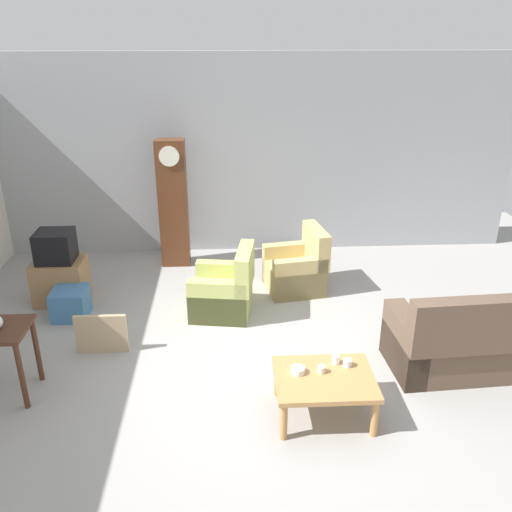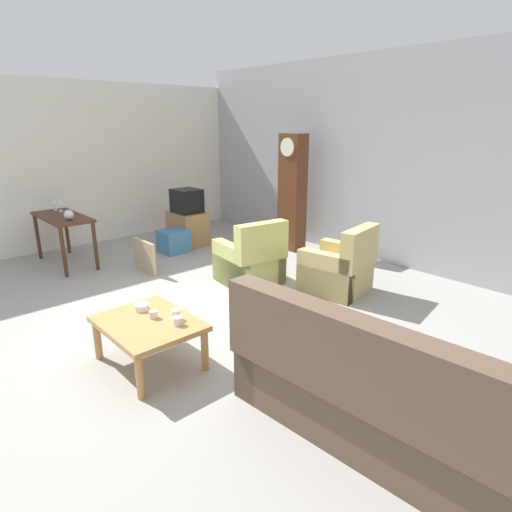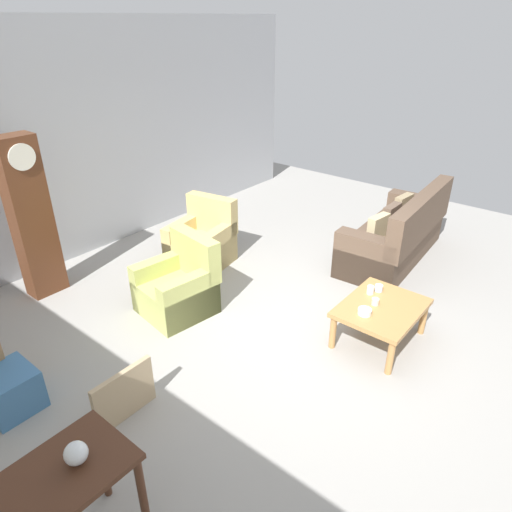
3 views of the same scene
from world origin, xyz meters
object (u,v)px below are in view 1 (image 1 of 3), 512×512
object	(u,v)px
cup_cream_tall	(321,369)
cup_blue_rimmed	(347,363)
framed_picture_leaning	(101,334)
cup_white_porcelain	(336,360)
tv_stand_cabinet	(61,281)
bowl_white_stacked	(298,370)
coffee_table_wood	(324,382)
tv_crt	(55,246)
storage_box_blue	(71,303)
armchair_olive_far	(297,270)
couch_floral	(488,340)
grandfather_clock	(173,204)
armchair_olive_near	(225,292)

from	to	relation	value
cup_cream_tall	cup_blue_rimmed	bearing A→B (deg)	18.63
framed_picture_leaning	cup_white_porcelain	bearing A→B (deg)	-21.90
tv_stand_cabinet	bowl_white_stacked	size ratio (longest dim) A/B	4.83
coffee_table_wood	cup_cream_tall	distance (m)	0.12
tv_crt	cup_cream_tall	size ratio (longest dim) A/B	6.08
framed_picture_leaning	storage_box_blue	distance (m)	1.06
armchair_olive_far	tv_stand_cabinet	world-z (taller)	armchair_olive_far
framed_picture_leaning	bowl_white_stacked	world-z (taller)	bowl_white_stacked
tv_crt	cup_cream_tall	xyz separation A→B (m)	(3.21, -2.50, -0.34)
armchair_olive_far	bowl_white_stacked	distance (m)	2.71
couch_floral	bowl_white_stacked	xyz separation A→B (m)	(-2.19, -0.61, 0.12)
grandfather_clock	cup_white_porcelain	xyz separation A→B (m)	(1.89, -3.56, -0.52)
storage_box_blue	cup_white_porcelain	size ratio (longest dim) A/B	4.89
armchair_olive_far	storage_box_blue	xyz separation A→B (m)	(-3.07, -0.65, -0.11)
armchair_olive_far	cup_white_porcelain	distance (m)	2.56
couch_floral	bowl_white_stacked	distance (m)	2.28
armchair_olive_far	cup_cream_tall	distance (m)	2.70
armchair_olive_far	coffee_table_wood	world-z (taller)	armchair_olive_far
cup_cream_tall	cup_white_porcelain	bearing A→B (deg)	40.36
tv_stand_cabinet	framed_picture_leaning	world-z (taller)	tv_stand_cabinet
coffee_table_wood	cup_blue_rimmed	world-z (taller)	cup_blue_rimmed
armchair_olive_far	coffee_table_wood	distance (m)	2.77
framed_picture_leaning	cup_blue_rimmed	xyz separation A→B (m)	(2.66, -1.07, 0.24)
armchair_olive_near	storage_box_blue	distance (m)	2.03
cup_cream_tall	couch_floral	bearing A→B (deg)	17.44
coffee_table_wood	tv_crt	size ratio (longest dim) A/B	2.00
armchair_olive_far	cup_blue_rimmed	world-z (taller)	armchair_olive_far
coffee_table_wood	tv_stand_cabinet	bearing A→B (deg)	141.44
armchair_olive_far	tv_stand_cabinet	xyz separation A→B (m)	(-3.31, -0.19, -0.00)
bowl_white_stacked	grandfather_clock	bearing A→B (deg)	112.00
armchair_olive_far	storage_box_blue	size ratio (longest dim) A/B	2.01
armchair_olive_far	tv_crt	xyz separation A→B (m)	(-3.31, -0.19, 0.51)
grandfather_clock	storage_box_blue	xyz separation A→B (m)	(-1.24, -1.66, -0.81)
coffee_table_wood	storage_box_blue	distance (m)	3.67
tv_crt	storage_box_blue	size ratio (longest dim) A/B	1.05
couch_floral	cup_cream_tall	world-z (taller)	couch_floral
framed_picture_leaning	cup_white_porcelain	distance (m)	2.76
coffee_table_wood	grandfather_clock	distance (m)	4.21
armchair_olive_far	framed_picture_leaning	world-z (taller)	armchair_olive_far
armchair_olive_near	tv_stand_cabinet	size ratio (longest dim) A/B	1.35
framed_picture_leaning	storage_box_blue	bearing A→B (deg)	123.79
couch_floral	tv_crt	xyz separation A→B (m)	(-5.17, 1.89, 0.46)
armchair_olive_far	framed_picture_leaning	distance (m)	2.91
couch_floral	cup_cream_tall	size ratio (longest dim) A/B	27.21
armchair_olive_near	framed_picture_leaning	distance (m)	1.69
framed_picture_leaning	bowl_white_stacked	bearing A→B (deg)	-28.36
storage_box_blue	cup_white_porcelain	distance (m)	3.68
armchair_olive_near	framed_picture_leaning	world-z (taller)	armchair_olive_near
tv_stand_cabinet	armchair_olive_far	bearing A→B (deg)	3.27
coffee_table_wood	bowl_white_stacked	xyz separation A→B (m)	(-0.25, 0.08, 0.09)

